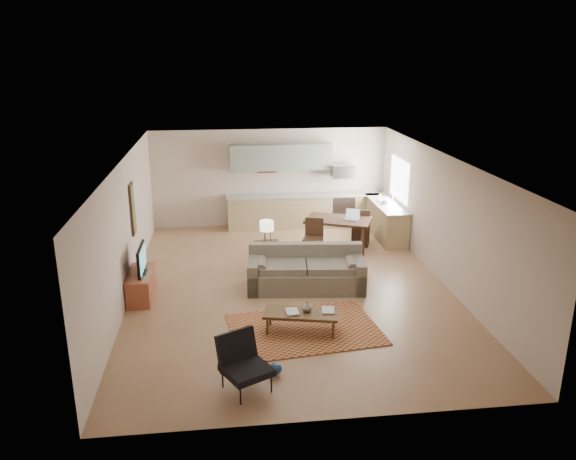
{
  "coord_description": "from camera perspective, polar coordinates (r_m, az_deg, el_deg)",
  "views": [
    {
      "loc": [
        -1.34,
        -10.77,
        4.71
      ],
      "look_at": [
        0.0,
        0.3,
        1.15
      ],
      "focal_mm": 35.0,
      "sensor_mm": 36.0,
      "label": 1
    }
  ],
  "objects": [
    {
      "name": "coffee_table",
      "position": [
        9.93,
        1.32,
        -9.34
      ],
      "size": [
        1.38,
        0.79,
        0.39
      ],
      "primitive_type": null,
      "rotation": [
        0.0,
        0.0,
        -0.23
      ],
      "color": "#432D14",
      "rests_on": "floor"
    },
    {
      "name": "upper_cabinets",
      "position": [
        15.43,
        -0.7,
        7.41
      ],
      "size": [
        2.8,
        0.34,
        0.7
      ],
      "primitive_type": "cube",
      "color": "gray",
      "rests_on": "room"
    },
    {
      "name": "dining_table",
      "position": [
        13.9,
        5.08,
        -0.44
      ],
      "size": [
        1.79,
        1.43,
        0.79
      ],
      "primitive_type": null,
      "rotation": [
        0.0,
        0.0,
        -0.4
      ],
      "color": "#321E14",
      "rests_on": "floor"
    },
    {
      "name": "dining_chair_near",
      "position": [
        13.35,
        2.55,
        -0.86
      ],
      "size": [
        0.56,
        0.58,
        0.93
      ],
      "primitive_type": null,
      "rotation": [
        0.0,
        0.0,
        -0.31
      ],
      "color": "#321E14",
      "rests_on": "floor"
    },
    {
      "name": "armchair",
      "position": [
        8.3,
        -4.25,
        -13.51
      ],
      "size": [
        0.98,
        0.98,
        0.82
      ],
      "primitive_type": null,
      "rotation": [
        0.0,
        0.0,
        0.49
      ],
      "color": "black",
      "rests_on": "floor"
    },
    {
      "name": "wall_art_left",
      "position": [
        12.23,
        -15.46,
        2.08
      ],
      "size": [
        0.06,
        0.42,
        1.1
      ],
      "primitive_type": null,
      "color": "olive",
      "rests_on": "room"
    },
    {
      "name": "book_a",
      "position": [
        9.81,
        -0.21,
        -8.35
      ],
      "size": [
        0.23,
        0.3,
        0.03
      ],
      "primitive_type": "imported",
      "rotation": [
        0.0,
        0.0,
        0.03
      ],
      "color": "maroon",
      "rests_on": "coffee_table"
    },
    {
      "name": "table_lamp",
      "position": [
        12.48,
        -2.17,
        -0.12
      ],
      "size": [
        0.37,
        0.37,
        0.51
      ],
      "primitive_type": null,
      "rotation": [
        0.0,
        0.0,
        0.23
      ],
      "color": "beige",
      "rests_on": "console_table"
    },
    {
      "name": "soap_bottle",
      "position": [
        15.16,
        9.29,
        3.37
      ],
      "size": [
        0.11,
        0.11,
        0.19
      ],
      "primitive_type": "imported",
      "rotation": [
        0.0,
        0.0,
        -0.16
      ],
      "color": "beige",
      "rests_on": "kitchen_counter_right"
    },
    {
      "name": "laptop",
      "position": [
        13.72,
        6.51,
        1.54
      ],
      "size": [
        0.41,
        0.37,
        0.25
      ],
      "primitive_type": null,
      "rotation": [
        0.0,
        0.0,
        -0.43
      ],
      "color": "#A5A8AD",
      "rests_on": "dining_table"
    },
    {
      "name": "tv_credenza",
      "position": [
        11.58,
        -14.69,
        -5.44
      ],
      "size": [
        0.45,
        1.18,
        0.54
      ],
      "primitive_type": null,
      "color": "brown",
      "rests_on": "floor"
    },
    {
      "name": "rug",
      "position": [
        10.09,
        1.68,
        -10.05
      ],
      "size": [
        2.8,
        2.11,
        0.02
      ],
      "primitive_type": "cube",
      "rotation": [
        0.0,
        0.0,
        0.13
      ],
      "color": "maroon",
      "rests_on": "floor"
    },
    {
      "name": "vase",
      "position": [
        9.84,
        1.96,
        -7.77
      ],
      "size": [
        0.25,
        0.25,
        0.18
      ],
      "primitive_type": "imported",
      "rotation": [
        0.0,
        0.0,
        0.22
      ],
      "color": "black",
      "rests_on": "coffee_table"
    },
    {
      "name": "triptych",
      "position": [
        15.57,
        -2.23,
        6.74
      ],
      "size": [
        1.7,
        0.04,
        0.5
      ],
      "primitive_type": null,
      "color": "beige",
      "rests_on": "room"
    },
    {
      "name": "kitchen_range",
      "position": [
        15.9,
        5.49,
        2.08
      ],
      "size": [
        0.62,
        0.62,
        0.9
      ],
      "primitive_type": "cube",
      "color": "#A5A8AD",
      "rests_on": "ground"
    },
    {
      "name": "sofa",
      "position": [
        11.58,
        1.85,
        -3.97
      ],
      "size": [
        2.59,
        1.33,
        0.87
      ],
      "primitive_type": null,
      "rotation": [
        0.0,
        0.0,
        -0.1
      ],
      "color": "#645D50",
      "rests_on": "floor"
    },
    {
      "name": "window_right",
      "position": [
        14.85,
        11.24,
        5.08
      ],
      "size": [
        0.02,
        1.4,
        1.05
      ],
      "primitive_type": "cube",
      "color": "white",
      "rests_on": "room"
    },
    {
      "name": "room",
      "position": [
        11.36,
        0.18,
        0.5
      ],
      "size": [
        9.0,
        9.0,
        9.0
      ],
      "color": "#906748",
      "rests_on": "ground"
    },
    {
      "name": "console_table",
      "position": [
        12.66,
        -2.14,
        -2.59
      ],
      "size": [
        0.57,
        0.4,
        0.64
      ],
      "primitive_type": null,
      "rotation": [
        0.0,
        0.0,
        0.07
      ],
      "color": "#321E14",
      "rests_on": "floor"
    },
    {
      "name": "kitchen_counter_right",
      "position": [
        15.03,
        9.9,
        1.01
      ],
      "size": [
        0.64,
        2.26,
        0.92
      ],
      "primitive_type": null,
      "color": "#9D8A5F",
      "rests_on": "ground"
    },
    {
      "name": "dining_chair_far",
      "position": [
        14.44,
        7.44,
        0.48
      ],
      "size": [
        0.57,
        0.58,
        0.94
      ],
      "primitive_type": null,
      "rotation": [
        0.0,
        0.0,
        2.83
      ],
      "color": "#321E14",
      "rests_on": "floor"
    },
    {
      "name": "tv",
      "position": [
        11.38,
        -14.68,
        -2.92
      ],
      "size": [
        0.09,
        0.9,
        0.54
      ],
      "primitive_type": null,
      "color": "black",
      "rests_on": "tv_credenza"
    },
    {
      "name": "book_b",
      "position": [
        9.91,
        3.48,
        -8.12
      ],
      "size": [
        0.32,
        0.37,
        0.02
      ],
      "primitive_type": "imported",
      "rotation": [
        0.0,
        0.0,
        -0.17
      ],
      "color": "navy",
      "rests_on": "coffee_table"
    },
    {
      "name": "kitchen_microwave",
      "position": [
        15.66,
        5.59,
        5.98
      ],
      "size": [
        0.62,
        0.4,
        0.35
      ],
      "primitive_type": "cube",
      "color": "#A5A8AD",
      "rests_on": "room"
    },
    {
      "name": "kitchen_counter_back",
      "position": [
        15.7,
        1.56,
        2.0
      ],
      "size": [
        4.26,
        0.64,
        0.92
      ],
      "primitive_type": null,
      "color": "#9D8A5F",
      "rests_on": "ground"
    }
  ]
}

